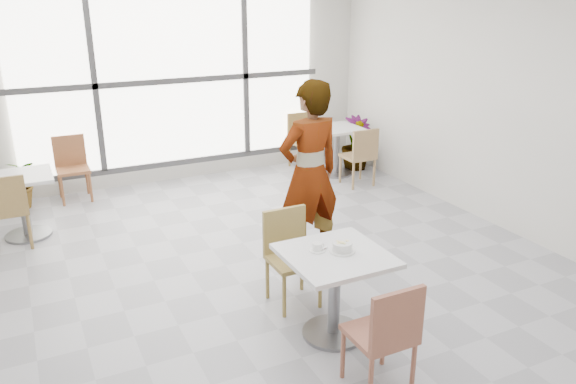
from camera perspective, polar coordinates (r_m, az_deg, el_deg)
name	(u,v)px	position (r m, az deg, el deg)	size (l,w,h in m)	color
floor	(275,276)	(5.73, -1.34, -8.53)	(7.00, 7.00, 0.00)	#9E9EA5
wall_back	(173,80)	(8.44, -11.66, 11.12)	(6.00, 6.00, 0.00)	silver
wall_right	(512,104)	(6.96, 21.83, 8.34)	(7.00, 7.00, 0.00)	silver
window	(174,81)	(8.38, -11.55, 11.06)	(4.60, 0.07, 2.52)	white
main_table	(335,279)	(4.59, 4.78, -8.81)	(0.80, 0.80, 0.75)	silver
chair_near	(386,332)	(4.04, 10.01, -13.83)	(0.42, 0.42, 0.87)	#965843
chair_far	(289,250)	(5.11, 0.15, -5.92)	(0.42, 0.42, 0.87)	olive
oatmeal_bowl	(342,247)	(4.51, 5.55, -5.56)	(0.21, 0.21, 0.09)	silver
coffee_cup	(318,247)	(4.51, 3.04, -5.66)	(0.16, 0.13, 0.07)	white
person	(309,174)	(5.70, 2.20, 1.85)	(0.70, 0.46, 1.92)	black
bg_table_left	(22,197)	(7.11, -25.45, -0.47)	(0.70, 0.70, 0.75)	silver
bg_table_right	(336,144)	(8.72, 4.94, 4.91)	(0.70, 0.70, 0.75)	silver
bg_chair_left_near	(7,207)	(6.82, -26.70, -1.36)	(0.42, 0.42, 0.87)	olive
bg_chair_left_far	(72,163)	(8.19, -21.19, 2.74)	(0.42, 0.42, 0.87)	#955935
bg_chair_right_near	(361,153)	(8.19, 7.45, 3.94)	(0.42, 0.42, 0.87)	#9C7A4D
bg_chair_right_far	(302,137)	(9.08, 1.45, 5.67)	(0.42, 0.42, 0.87)	olive
plant_left	(18,184)	(8.12, -25.78, 0.76)	(0.61, 0.53, 0.68)	#3B7533
plant_right	(356,143)	(9.04, 6.94, 4.98)	(0.48, 0.48, 0.85)	#5B8146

